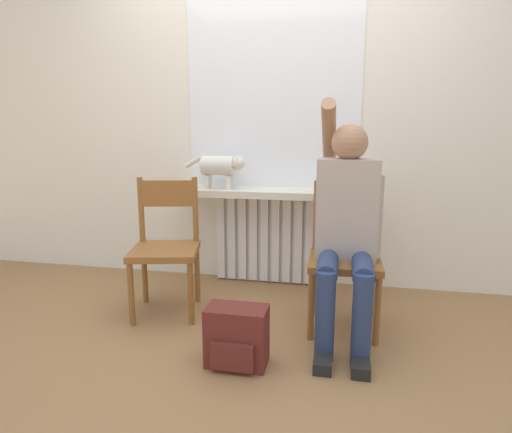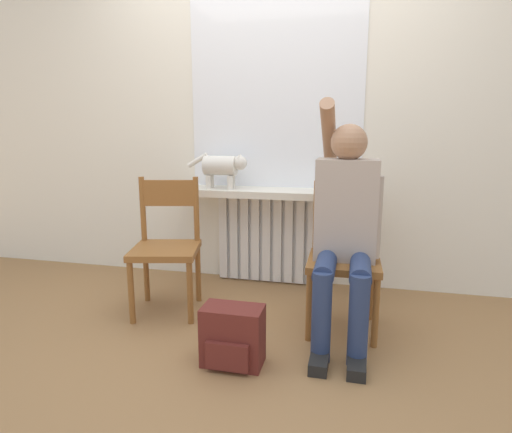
% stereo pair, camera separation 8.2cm
% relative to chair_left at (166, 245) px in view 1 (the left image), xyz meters
% --- Properties ---
extents(ground_plane, '(12.00, 12.00, 0.00)m').
position_rel_chair_left_xyz_m(ground_plane, '(0.56, -0.49, -0.44)').
color(ground_plane, olive).
extents(wall_with_window, '(7.00, 0.06, 2.70)m').
position_rel_chair_left_xyz_m(wall_with_window, '(0.56, 0.74, 0.91)').
color(wall_with_window, white).
rests_on(wall_with_window, ground_plane).
extents(radiator, '(0.85, 0.08, 0.68)m').
position_rel_chair_left_xyz_m(radiator, '(0.56, 0.67, -0.10)').
color(radiator, white).
rests_on(radiator, ground_plane).
extents(windowsill, '(1.32, 0.31, 0.05)m').
position_rel_chair_left_xyz_m(windowsill, '(0.56, 0.56, 0.27)').
color(windowsill, silver).
rests_on(windowsill, radiator).
extents(window_glass, '(1.26, 0.01, 1.34)m').
position_rel_chair_left_xyz_m(window_glass, '(0.56, 0.71, 0.96)').
color(window_glass, white).
rests_on(window_glass, windowsill).
extents(chair_left, '(0.48, 0.48, 0.85)m').
position_rel_chair_left_xyz_m(chair_left, '(0.00, 0.00, 0.00)').
color(chair_left, brown).
rests_on(chair_left, ground_plane).
extents(chair_right, '(0.41, 0.41, 0.85)m').
position_rel_chair_left_xyz_m(chair_right, '(1.11, 0.00, 0.00)').
color(chair_right, brown).
rests_on(chair_right, ground_plane).
extents(person, '(0.36, 0.95, 1.32)m').
position_rel_chair_left_xyz_m(person, '(1.11, -0.11, 0.22)').
color(person, navy).
rests_on(person, ground_plane).
extents(cat, '(0.45, 0.14, 0.26)m').
position_rel_chair_left_xyz_m(cat, '(0.22, 0.53, 0.46)').
color(cat, silver).
rests_on(cat, windowsill).
extents(backpack, '(0.30, 0.20, 0.30)m').
position_rel_chair_left_xyz_m(backpack, '(0.60, -0.55, -0.29)').
color(backpack, maroon).
rests_on(backpack, ground_plane).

